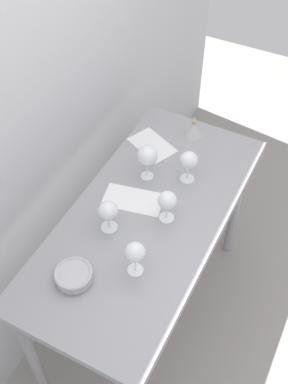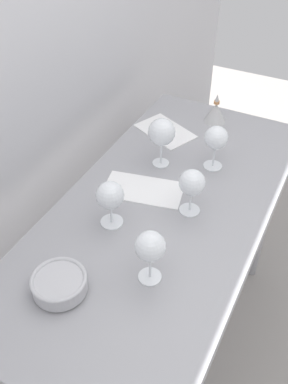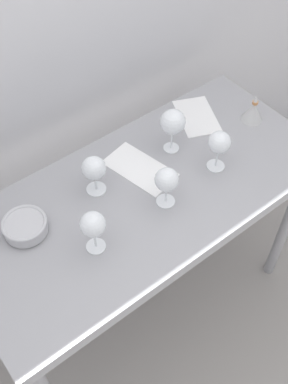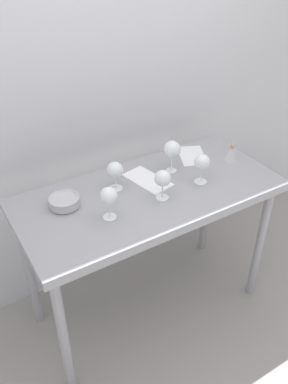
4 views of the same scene
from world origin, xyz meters
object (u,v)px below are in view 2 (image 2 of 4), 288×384
at_px(tasting_sheet_upper, 143,189).
at_px(decanter_funnel, 216,112).
at_px(wine_glass_near_center, 192,184).
at_px(wine_glass_near_left, 150,248).
at_px(wine_glass_near_right, 216,139).
at_px(tasting_bowl, 59,284).
at_px(wine_glass_far_right, 162,133).
at_px(wine_glass_far_left, 110,197).
at_px(tasting_sheet_lower, 165,131).

height_order(tasting_sheet_upper, decanter_funnel, decanter_funnel).
bearing_deg(wine_glass_near_center, wine_glass_near_left, -179.07).
bearing_deg(decanter_funnel, wine_glass_near_left, -172.01).
relative_size(wine_glass_near_left, wine_glass_near_right, 1.01).
bearing_deg(wine_glass_near_left, tasting_bowl, 127.39).
distance_m(wine_glass_far_right, wine_glass_near_center, 0.27).
xyz_separation_m(wine_glass_far_right, wine_glass_far_left, (-0.35, 0.01, -0.02)).
bearing_deg(wine_glass_far_right, tasting_bowl, -179.91).
bearing_deg(wine_glass_near_center, tasting_sheet_upper, 82.15).
relative_size(wine_glass_near_left, wine_glass_near_center, 1.05).
distance_m(wine_glass_near_center, tasting_bowl, 0.50).
height_order(wine_glass_near_left, wine_glass_far_right, wine_glass_far_right).
bearing_deg(tasting_sheet_lower, decanter_funnel, -18.13).
distance_m(tasting_sheet_upper, decanter_funnel, 0.54).
bearing_deg(wine_glass_near_right, wine_glass_near_left, -177.99).
height_order(wine_glass_far_right, wine_glass_near_center, wine_glass_far_right).
bearing_deg(tasting_sheet_upper, tasting_bowl, 166.83).
height_order(wine_glass_near_right, decanter_funnel, wine_glass_near_right).
xyz_separation_m(wine_glass_near_left, tasting_bowl, (-0.15, 0.20, -0.09)).
bearing_deg(wine_glass_far_right, wine_glass_far_left, 178.89).
height_order(wine_glass_near_left, tasting_sheet_lower, wine_glass_near_left).
xyz_separation_m(wine_glass_near_right, tasting_sheet_lower, (0.13, 0.25, -0.12)).
bearing_deg(wine_glass_near_right, wine_glass_far_left, 156.39).
bearing_deg(wine_glass_near_left, wine_glass_near_right, 2.01).
relative_size(wine_glass_far_right, wine_glass_near_right, 1.11).
relative_size(wine_glass_near_right, tasting_sheet_lower, 0.72).
xyz_separation_m(wine_glass_far_left, tasting_sheet_upper, (0.19, -0.02, -0.11)).
bearing_deg(decanter_funnel, tasting_bowl, 175.79).
relative_size(tasting_bowl, decanter_funnel, 1.22).
relative_size(wine_glass_near_center, tasting_sheet_upper, 0.59).
bearing_deg(wine_glass_far_right, decanter_funnel, -11.45).
bearing_deg(tasting_sheet_lower, wine_glass_near_left, -134.38).
distance_m(wine_glass_near_right, tasting_sheet_lower, 0.31).
bearing_deg(tasting_sheet_lower, tasting_bowl, -150.57).
bearing_deg(tasting_bowl, tasting_sheet_upper, -1.07).
bearing_deg(tasting_sheet_lower, wine_glass_near_right, -93.82).
distance_m(wine_glass_far_left, decanter_funnel, 0.73).
relative_size(wine_glass_far_left, tasting_bowl, 1.03).
bearing_deg(tasting_sheet_upper, wine_glass_near_left, -162.39).
relative_size(tasting_sheet_upper, tasting_bowl, 1.77).
bearing_deg(tasting_bowl, wine_glass_far_left, 1.53).
bearing_deg(decanter_funnel, tasting_sheet_lower, 137.69).
relative_size(wine_glass_near_left, tasting_bowl, 1.11).
height_order(wine_glass_far_left, wine_glass_near_center, wine_glass_near_center).
xyz_separation_m(wine_glass_far_right, tasting_sheet_lower, (0.21, 0.08, -0.13)).
bearing_deg(wine_glass_near_left, wine_glass_far_right, 21.86).
bearing_deg(wine_glass_near_left, tasting_sheet_upper, 29.71).
height_order(tasting_bowl, decanter_funnel, decanter_funnel).
bearing_deg(wine_glass_far_left, tasting_bowl, -178.47).
height_order(wine_glass_far_left, tasting_bowl, wine_glass_far_left).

